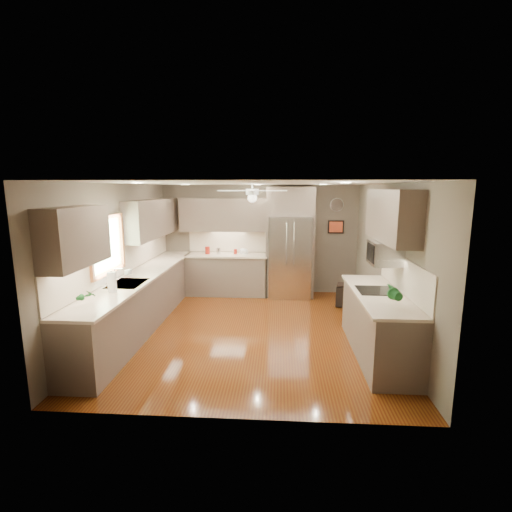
# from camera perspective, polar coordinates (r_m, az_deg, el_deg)

# --- Properties ---
(floor) EXTENTS (5.00, 5.00, 0.00)m
(floor) POSITION_cam_1_polar(r_m,az_deg,el_deg) (6.53, -0.74, -11.36)
(floor) COLOR #4B1B0A
(floor) RESTS_ON ground
(ceiling) EXTENTS (5.00, 5.00, 0.00)m
(ceiling) POSITION_cam_1_polar(r_m,az_deg,el_deg) (6.07, -0.79, 11.13)
(ceiling) COLOR white
(ceiling) RESTS_ON ground
(wall_back) EXTENTS (4.50, 0.00, 4.50)m
(wall_back) POSITION_cam_1_polar(r_m,az_deg,el_deg) (8.64, 0.53, 2.61)
(wall_back) COLOR #64594C
(wall_back) RESTS_ON ground
(wall_front) EXTENTS (4.50, 0.00, 4.50)m
(wall_front) POSITION_cam_1_polar(r_m,az_deg,el_deg) (3.77, -3.76, -7.77)
(wall_front) COLOR #64594C
(wall_front) RESTS_ON ground
(wall_left) EXTENTS (0.00, 5.00, 5.00)m
(wall_left) POSITION_cam_1_polar(r_m,az_deg,el_deg) (6.74, -20.21, -0.27)
(wall_left) COLOR #64594C
(wall_left) RESTS_ON ground
(wall_right) EXTENTS (0.00, 5.00, 5.00)m
(wall_right) POSITION_cam_1_polar(r_m,az_deg,el_deg) (6.41, 19.71, -0.75)
(wall_right) COLOR #64594C
(wall_right) RESTS_ON ground
(canister_a) EXTENTS (0.11, 0.11, 0.18)m
(canister_a) POSITION_cam_1_polar(r_m,az_deg,el_deg) (8.53, -7.47, 0.85)
(canister_a) COLOR maroon
(canister_a) RESTS_ON back_run
(canister_b) EXTENTS (0.12, 0.12, 0.14)m
(canister_b) POSITION_cam_1_polar(r_m,az_deg,el_deg) (8.48, -5.79, 0.77)
(canister_b) COLOR silver
(canister_b) RESTS_ON back_run
(canister_d) EXTENTS (0.09, 0.09, 0.11)m
(canister_d) POSITION_cam_1_polar(r_m,az_deg,el_deg) (8.44, -3.19, 0.68)
(canister_d) COLOR maroon
(canister_d) RESTS_ON back_run
(soap_bottle) EXTENTS (0.09, 0.09, 0.18)m
(soap_bottle) POSITION_cam_1_polar(r_m,az_deg,el_deg) (6.64, -19.01, -2.30)
(soap_bottle) COLOR white
(soap_bottle) RESTS_ON left_run
(potted_plant_left) EXTENTS (0.17, 0.14, 0.27)m
(potted_plant_left) POSITION_cam_1_polar(r_m,az_deg,el_deg) (5.19, -24.58, -5.60)
(potted_plant_left) COLOR #17511F
(potted_plant_left) RESTS_ON left_run
(potted_plant_right) EXTENTS (0.23, 0.19, 0.37)m
(potted_plant_right) POSITION_cam_1_polar(r_m,az_deg,el_deg) (5.01, 20.32, -5.32)
(potted_plant_right) COLOR #17511F
(potted_plant_right) RESTS_ON right_run
(bowl) EXTENTS (0.23, 0.23, 0.05)m
(bowl) POSITION_cam_1_polar(r_m,az_deg,el_deg) (8.45, -1.89, 0.46)
(bowl) COLOR beige
(bowl) RESTS_ON back_run
(left_run) EXTENTS (0.65, 4.70, 1.45)m
(left_run) POSITION_cam_1_polar(r_m,az_deg,el_deg) (6.94, -17.06, -6.30)
(left_run) COLOR brown
(left_run) RESTS_ON ground
(back_run) EXTENTS (1.85, 0.65, 1.45)m
(back_run) POSITION_cam_1_polar(r_m,az_deg,el_deg) (8.56, -4.45, -2.71)
(back_run) COLOR brown
(back_run) RESTS_ON ground
(uppers) EXTENTS (4.50, 4.70, 0.95)m
(uppers) POSITION_cam_1_polar(r_m,az_deg,el_deg) (6.89, -6.50, 5.75)
(uppers) COLOR brown
(uppers) RESTS_ON wall_left
(window) EXTENTS (0.05, 1.12, 0.92)m
(window) POSITION_cam_1_polar(r_m,az_deg,el_deg) (6.23, -21.97, 1.59)
(window) COLOR #BFF2B2
(window) RESTS_ON wall_left
(sink) EXTENTS (0.50, 0.70, 0.32)m
(sink) POSITION_cam_1_polar(r_m,az_deg,el_deg) (6.24, -19.17, -4.26)
(sink) COLOR silver
(sink) RESTS_ON left_run
(refrigerator) EXTENTS (1.06, 0.75, 2.45)m
(refrigerator) POSITION_cam_1_polar(r_m,az_deg,el_deg) (8.30, 5.23, 1.81)
(refrigerator) COLOR silver
(refrigerator) RESTS_ON ground
(right_run) EXTENTS (0.70, 2.20, 1.45)m
(right_run) POSITION_cam_1_polar(r_m,az_deg,el_deg) (5.78, 18.31, -9.74)
(right_run) COLOR brown
(right_run) RESTS_ON ground
(microwave) EXTENTS (0.43, 0.55, 0.34)m
(microwave) POSITION_cam_1_polar(r_m,az_deg,el_deg) (5.79, 19.19, 0.45)
(microwave) COLOR silver
(microwave) RESTS_ON wall_right
(ceiling_fan) EXTENTS (1.18, 1.18, 0.32)m
(ceiling_fan) POSITION_cam_1_polar(r_m,az_deg,el_deg) (6.37, -0.58, 9.59)
(ceiling_fan) COLOR white
(ceiling_fan) RESTS_ON ceiling
(recessed_lights) EXTENTS (2.84, 3.14, 0.01)m
(recessed_lights) POSITION_cam_1_polar(r_m,az_deg,el_deg) (6.47, -0.87, 11.03)
(recessed_lights) COLOR white
(recessed_lights) RESTS_ON ceiling
(wall_clock) EXTENTS (0.30, 0.03, 0.30)m
(wall_clock) POSITION_cam_1_polar(r_m,az_deg,el_deg) (8.64, 12.31, 7.70)
(wall_clock) COLOR white
(wall_clock) RESTS_ON wall_back
(framed_print) EXTENTS (0.36, 0.03, 0.30)m
(framed_print) POSITION_cam_1_polar(r_m,az_deg,el_deg) (8.67, 12.19, 4.39)
(framed_print) COLOR black
(framed_print) RESTS_ON wall_back
(stool) EXTENTS (0.44, 0.44, 0.45)m
(stool) POSITION_cam_1_polar(r_m,az_deg,el_deg) (7.93, 13.60, -5.88)
(stool) COLOR black
(stool) RESTS_ON ground
(paper_towel) EXTENTS (0.13, 0.13, 0.32)m
(paper_towel) POSITION_cam_1_polar(r_m,az_deg,el_deg) (5.76, -21.28, -3.80)
(paper_towel) COLOR white
(paper_towel) RESTS_ON left_run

